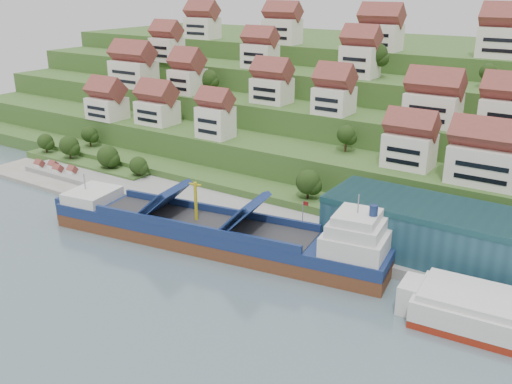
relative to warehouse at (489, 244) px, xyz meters
The scene contains 10 objects.
ground 55.18m from the warehouse, 161.90° to the right, with size 300.00×300.00×0.00m, color slate.
quay 32.64m from the warehouse, behind, with size 180.00×14.00×2.20m, color gray.
pebble_beach 110.32m from the warehouse, behind, with size 45.00×20.00×1.00m, color gray.
hillside 101.03m from the warehouse, 121.00° to the left, with size 260.00×128.00×31.00m.
hillside_village 68.06m from the warehouse, 138.46° to the left, with size 159.19×64.97×28.20m.
hillside_trees 72.36m from the warehouse, 158.95° to the left, with size 145.83×60.15×31.53m.
warehouse is the anchor object (origin of this frame).
flagpole 34.60m from the warehouse, 168.33° to the right, with size 1.28×0.16×8.00m.
beach_huts 112.29m from the warehouse, behind, with size 14.40×3.70×2.20m.
cargo_ship 50.26m from the warehouse, 160.97° to the right, with size 72.97×21.78×15.92m.
Camera 1 is at (68.65, -82.23, 51.03)m, focal length 40.00 mm.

